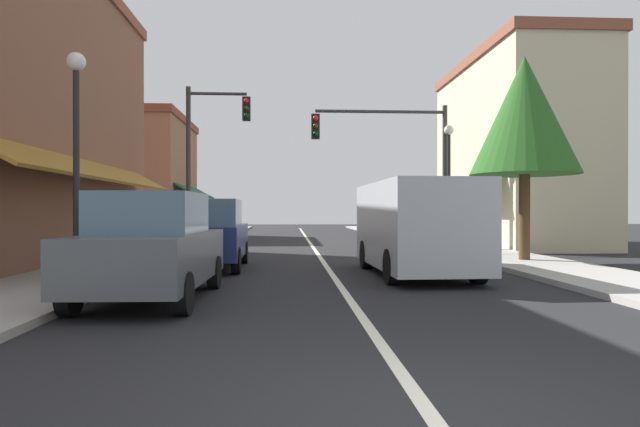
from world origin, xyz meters
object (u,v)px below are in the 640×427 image
(van_in_lane, at_px, (415,225))
(traffic_signal_mast_arm, at_px, (398,151))
(traffic_signal_left_corner, at_px, (207,145))
(street_lamp_left_near, at_px, (76,128))
(street_lamp_right_mid, at_px, (449,166))
(tree_right_near, at_px, (525,116))
(parked_car_second_left, at_px, (209,234))
(parked_car_nearest_left, at_px, (152,247))

(van_in_lane, bearing_deg, traffic_signal_mast_arm, 80.29)
(traffic_signal_left_corner, bearing_deg, traffic_signal_mast_arm, -8.36)
(traffic_signal_mast_arm, distance_m, street_lamp_left_near, 12.34)
(street_lamp_left_near, relative_size, street_lamp_right_mid, 0.98)
(traffic_signal_mast_arm, distance_m, tree_right_near, 5.73)
(parked_car_second_left, bearing_deg, traffic_signal_mast_arm, 43.48)
(traffic_signal_mast_arm, height_order, street_lamp_right_mid, traffic_signal_mast_arm)
(parked_car_second_left, height_order, traffic_signal_left_corner, traffic_signal_left_corner)
(traffic_signal_left_corner, xyz_separation_m, street_lamp_left_near, (-1.00, -10.33, -0.93))
(traffic_signal_left_corner, bearing_deg, tree_right_near, -32.49)
(parked_car_nearest_left, height_order, traffic_signal_mast_arm, traffic_signal_mast_arm)
(parked_car_nearest_left, relative_size, van_in_lane, 0.79)
(van_in_lane, bearing_deg, parked_car_nearest_left, -148.48)
(parked_car_second_left, xyz_separation_m, traffic_signal_left_corner, (-1.04, 6.91, 3.12))
(street_lamp_right_mid, bearing_deg, parked_car_second_left, -144.18)
(parked_car_nearest_left, height_order, traffic_signal_left_corner, traffic_signal_left_corner)
(parked_car_nearest_left, height_order, street_lamp_right_mid, street_lamp_right_mid)
(traffic_signal_mast_arm, bearing_deg, parked_car_nearest_left, -119.71)
(street_lamp_right_mid, bearing_deg, traffic_signal_left_corner, 172.47)
(parked_car_nearest_left, distance_m, street_lamp_left_near, 3.31)
(parked_car_nearest_left, bearing_deg, street_lamp_left_near, 139.20)
(traffic_signal_left_corner, xyz_separation_m, tree_right_near, (9.65, -6.15, 0.13))
(traffic_signal_mast_arm, xyz_separation_m, traffic_signal_left_corner, (-7.09, 1.04, 0.30))
(street_lamp_right_mid, relative_size, tree_right_near, 0.80)
(van_in_lane, height_order, traffic_signal_mast_arm, traffic_signal_mast_arm)
(parked_car_second_left, height_order, street_lamp_left_near, street_lamp_left_near)
(street_lamp_left_near, xyz_separation_m, tree_right_near, (10.65, 4.19, 1.06))
(parked_car_nearest_left, xyz_separation_m, parked_car_second_left, (0.21, 5.10, 0.00))
(van_in_lane, xyz_separation_m, street_lamp_right_mid, (3.00, 7.50, 1.99))
(parked_car_second_left, height_order, traffic_signal_mast_arm, traffic_signal_mast_arm)
(van_in_lane, relative_size, street_lamp_left_near, 1.16)
(parked_car_nearest_left, xyz_separation_m, street_lamp_right_mid, (8.14, 10.82, 2.26))
(van_in_lane, xyz_separation_m, traffic_signal_mast_arm, (1.12, 7.64, 2.55))
(van_in_lane, distance_m, traffic_signal_left_corner, 10.92)
(van_in_lane, distance_m, traffic_signal_mast_arm, 8.13)
(parked_car_second_left, bearing_deg, van_in_lane, -20.44)
(tree_right_near, bearing_deg, traffic_signal_mast_arm, 116.63)
(parked_car_nearest_left, xyz_separation_m, tree_right_near, (8.82, 5.86, 3.25))
(traffic_signal_mast_arm, distance_m, street_lamp_right_mid, 1.97)
(parked_car_nearest_left, bearing_deg, tree_right_near, 35.13)
(van_in_lane, relative_size, traffic_signal_left_corner, 0.84)
(parked_car_nearest_left, xyz_separation_m, traffic_signal_mast_arm, (6.26, 10.97, 2.82))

